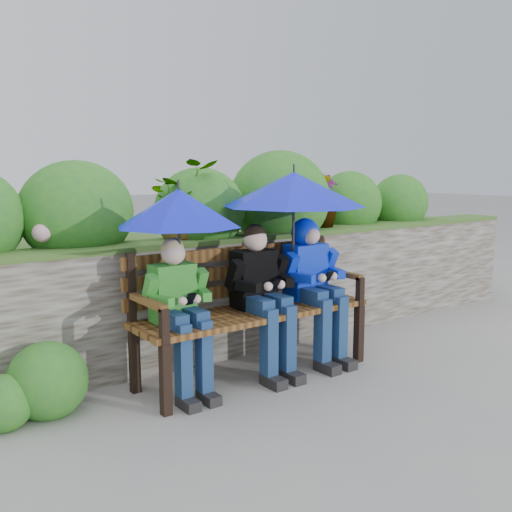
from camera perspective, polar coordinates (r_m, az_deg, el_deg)
ground at (r=4.50m, az=0.77°, el=-12.22°), size 60.00×60.00×0.00m
garden_backdrop at (r=5.61m, az=-9.87°, el=-1.56°), size 8.00×2.86×1.82m
park_bench at (r=4.47m, az=-0.77°, el=-4.56°), size 1.93×0.57×1.02m
boy_left at (r=4.05m, az=-7.65°, el=-5.03°), size 0.46×0.53×1.13m
boy_middle at (r=4.41m, az=0.56°, el=-3.49°), size 0.50×0.58×1.18m
boy_right at (r=4.75m, az=5.70°, el=-2.03°), size 0.51×0.62×1.20m
umbrella_left at (r=3.98m, az=-7.74°, el=4.78°), size 0.88×0.88×0.79m
umbrella_right at (r=4.59m, az=3.79°, el=6.65°), size 1.15×1.15×0.88m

